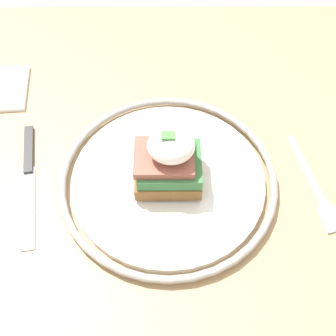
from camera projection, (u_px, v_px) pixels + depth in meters
ground_plane at (179, 334)px, 1.22m from camera, size 6.00×6.00×0.00m
dining_table at (187, 221)px, 0.71m from camera, size 1.13×0.75×0.72m
plate at (168, 180)px, 0.61m from camera, size 0.29×0.29×0.02m
sandwich at (169, 160)px, 0.58m from camera, size 0.08×0.07×0.09m
fork at (314, 187)px, 0.62m from camera, size 0.05×0.15×0.00m
knife at (28, 174)px, 0.63m from camera, size 0.04×0.19×0.01m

